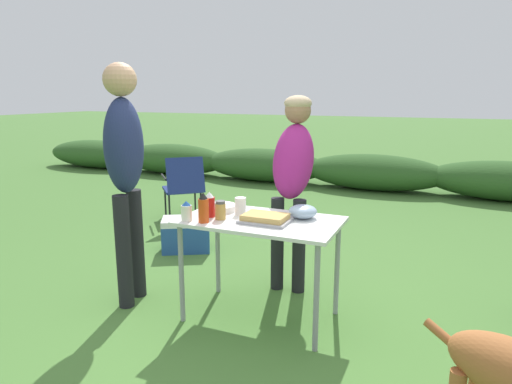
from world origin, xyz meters
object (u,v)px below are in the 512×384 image
folding_table (261,230)px  ketchup_bottle (209,205)px  hot_sauce_bottle (203,208)px  cooler_box (186,234)px  camp_chair_green_behind_table (184,185)px  standing_person_in_gray_fleece (293,168)px  spice_jar (220,210)px  standing_person_in_olive_jacket (125,161)px  food_tray (265,218)px  plate_stack (219,208)px  paper_cup_stack (240,206)px  mayo_bottle (186,211)px  mixing_bowl (303,211)px

folding_table → ketchup_bottle: bearing=-167.4°
hot_sauce_bottle → cooler_box: hot_sauce_bottle is taller
ketchup_bottle → camp_chair_green_behind_table: 2.62m
standing_person_in_gray_fleece → camp_chair_green_behind_table: size_ratio=1.91×
spice_jar → standing_person_in_olive_jacket: 0.83m
folding_table → standing_person_in_gray_fleece: size_ratio=0.69×
folding_table → cooler_box: bearing=140.8°
cooler_box → ketchup_bottle: bearing=-79.9°
food_tray → standing_person_in_olive_jacket: standing_person_in_olive_jacket is taller
plate_stack → camp_chair_green_behind_table: bearing=128.7°
paper_cup_stack → standing_person_in_olive_jacket: standing_person_in_olive_jacket is taller
ketchup_bottle → camp_chair_green_behind_table: size_ratio=0.22×
mayo_bottle → cooler_box: (-0.82, 1.28, -0.64)m
food_tray → standing_person_in_gray_fleece: 0.74m
spice_jar → cooler_box: size_ratio=0.23×
folding_table → spice_jar: 0.31m
standing_person_in_gray_fleece → camp_chair_green_behind_table: (-1.92, 1.36, -0.54)m
paper_cup_stack → standing_person_in_gray_fleece: bearing=71.3°
paper_cup_stack → standing_person_in_gray_fleece: (0.20, 0.58, 0.20)m
paper_cup_stack → hot_sauce_bottle: (-0.14, -0.29, 0.04)m
plate_stack → cooler_box: size_ratio=0.44×
mixing_bowl → paper_cup_stack: bearing=-168.8°
food_tray → paper_cup_stack: (-0.24, 0.12, 0.04)m
camp_chair_green_behind_table → plate_stack: bearing=-93.0°
standing_person_in_gray_fleece → standing_person_in_olive_jacket: size_ratio=0.87×
food_tray → standing_person_in_gray_fleece: size_ratio=0.21×
ketchup_bottle → hot_sauce_bottle: bearing=-76.9°
spice_jar → camp_chair_green_behind_table: spice_jar is taller
spice_jar → standing_person_in_olive_jacket: standing_person_in_olive_jacket is taller
standing_person_in_olive_jacket → hot_sauce_bottle: bearing=-106.2°
plate_stack → standing_person_in_olive_jacket: standing_person_in_olive_jacket is taller
mixing_bowl → camp_chair_green_behind_table: 2.87m
spice_jar → paper_cup_stack: bearing=66.4°
food_tray → mayo_bottle: (-0.51, -0.18, 0.04)m
food_tray → mixing_bowl: mixing_bowl is taller
spice_jar → standing_person_in_gray_fleece: size_ratio=0.08×
folding_table → hot_sauce_bottle: (-0.33, -0.22, 0.18)m
food_tray → plate_stack: bearing=160.4°
spice_jar → cooler_box: 1.66m
paper_cup_stack → spice_jar: 0.19m
standing_person_in_olive_jacket → cooler_box: size_ratio=3.16×
mixing_bowl → ketchup_bottle: ketchup_bottle is taller
standing_person_in_gray_fleece → camp_chair_green_behind_table: bearing=141.0°
paper_cup_stack → spice_jar: (-0.07, -0.17, 0.00)m
mixing_bowl → camp_chair_green_behind_table: mixing_bowl is taller
ketchup_bottle → mayo_bottle: bearing=-121.1°
plate_stack → paper_cup_stack: 0.20m
ketchup_bottle → standing_person_in_olive_jacket: standing_person_in_olive_jacket is taller
standing_person_in_gray_fleece → food_tray: bearing=-90.0°
standing_person_in_olive_jacket → camp_chair_green_behind_table: (-0.88, 2.15, -0.64)m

